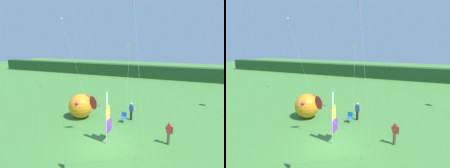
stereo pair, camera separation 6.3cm
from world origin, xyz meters
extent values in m
plane|color=#3D7533|center=(0.00, 0.00, 0.00)|extent=(120.00, 120.00, 0.00)
cube|color=#1E421E|center=(0.00, 27.44, 1.25)|extent=(80.00, 2.40, 2.49)
cylinder|color=#B7B7BC|center=(-0.02, 0.03, 1.91)|extent=(0.06, 0.06, 3.83)
cube|color=purple|center=(-0.02, 0.54, 1.20)|extent=(0.02, 0.97, 1.02)
cube|color=yellow|center=(-0.02, 0.36, 2.22)|extent=(0.02, 0.60, 1.02)
cube|color=white|center=(-0.02, 0.17, 3.24)|extent=(0.02, 0.23, 1.02)
cylinder|color=black|center=(0.36, 4.90, 0.42)|extent=(0.22, 0.22, 0.85)
cube|color=#284CA8|center=(0.36, 4.90, 1.14)|extent=(0.36, 0.20, 0.60)
sphere|color=beige|center=(0.36, 4.90, 1.56)|extent=(0.20, 0.20, 0.20)
cylinder|color=beige|center=(0.13, 4.96, 1.21)|extent=(0.09, 0.48, 0.42)
cylinder|color=beige|center=(0.59, 4.91, 1.12)|extent=(0.09, 0.14, 0.56)
cylinder|color=brown|center=(4.07, 1.58, 0.44)|extent=(0.22, 0.22, 0.89)
cube|color=red|center=(4.07, 1.58, 1.15)|extent=(0.36, 0.20, 0.53)
sphere|color=brown|center=(4.07, 1.58, 1.54)|extent=(0.20, 0.20, 0.20)
cylinder|color=brown|center=(3.84, 1.64, 1.19)|extent=(0.09, 0.48, 0.42)
cylinder|color=brown|center=(4.30, 1.59, 1.09)|extent=(0.09, 0.14, 0.56)
sphere|color=orange|center=(-4.26, 3.67, 1.15)|extent=(2.30, 2.30, 2.30)
sphere|color=white|center=(-4.82, 4.44, 1.79)|extent=(0.32, 0.32, 0.32)
sphere|color=red|center=(-3.76, 4.21, 2.03)|extent=(0.32, 0.32, 0.32)
sphere|color=#DB33A8|center=(-4.03, 2.70, 1.73)|extent=(0.32, 0.32, 0.32)
cylinder|color=#BCBCC1|center=(-0.38, 3.86, 0.21)|extent=(0.03, 0.03, 0.42)
cylinder|color=#BCBCC1|center=(0.10, 3.86, 0.21)|extent=(0.03, 0.03, 0.42)
cylinder|color=#BCBCC1|center=(-0.38, 4.34, 0.21)|extent=(0.03, 0.03, 0.42)
cylinder|color=#BCBCC1|center=(0.10, 4.34, 0.21)|extent=(0.03, 0.03, 0.42)
cube|color=#1E66B2|center=(-0.14, 4.10, 0.43)|extent=(0.48, 0.48, 0.03)
cube|color=#1E66B2|center=(-0.14, 4.34, 0.67)|extent=(0.48, 0.03, 0.44)
cylinder|color=brown|center=(2.55, 0.69, 0.04)|extent=(0.03, 0.03, 0.08)
cylinder|color=silver|center=(2.13, 0.34, 5.05)|extent=(0.85, 0.72, 10.10)
cylinder|color=#DB33A8|center=(1.72, -0.01, 9.32)|extent=(0.02, 0.02, 0.70)
cylinder|color=brown|center=(2.40, -0.93, 0.04)|extent=(0.03, 0.03, 0.08)
cylinder|color=silver|center=(1.76, -2.39, 2.17)|extent=(1.29, 2.93, 4.35)
cone|color=red|center=(1.13, -3.85, 4.34)|extent=(0.69, 0.55, 0.65)
cylinder|color=brown|center=(-8.01, 10.98, 0.04)|extent=(0.03, 0.03, 0.08)
cylinder|color=silver|center=(-9.83, 11.21, 5.06)|extent=(3.65, 0.48, 10.11)
cone|color=white|center=(-11.65, 11.45, 10.11)|extent=(0.66, 0.57, 0.63)
cylinder|color=brown|center=(8.39, 9.47, 0.04)|extent=(0.03, 0.03, 0.08)
cylinder|color=brown|center=(-0.23, 5.25, 0.04)|extent=(0.03, 0.03, 0.08)
cylinder|color=silver|center=(-0.36, 5.97, 3.34)|extent=(0.26, 1.44, 6.69)
cone|color=white|center=(-0.48, 6.68, 6.69)|extent=(0.70, 0.64, 0.64)
camera|label=1|loc=(5.12, -11.63, 7.06)|focal=31.40mm
camera|label=2|loc=(5.18, -11.61, 7.06)|focal=31.40mm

